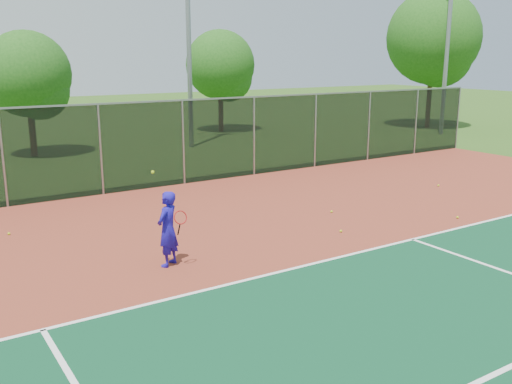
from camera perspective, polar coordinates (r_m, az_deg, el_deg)
ground at (r=11.74m, az=19.71°, el=-10.15°), size 120.00×120.00×0.00m
court_apron at (r=12.93m, az=12.68°, el=-7.40°), size 30.00×20.00×0.02m
fence_back at (r=20.57m, az=-7.29°, el=5.05°), size 30.00×0.06×3.03m
tennis_player at (r=12.61m, az=-8.82°, el=-3.66°), size 0.73×0.75×2.15m
practice_ball_1 at (r=17.24m, az=19.50°, el=-2.40°), size 0.07×0.07×0.07m
practice_ball_2 at (r=21.22m, az=17.78°, el=0.63°), size 0.07×0.07×0.07m
practice_ball_3 at (r=16.99m, az=7.56°, el=-1.95°), size 0.07×0.07×0.07m
practice_ball_4 at (r=15.17m, az=8.48°, el=-3.89°), size 0.07×0.07×0.07m
practice_ball_5 at (r=16.12m, az=-23.48°, el=-3.84°), size 0.07×0.07×0.07m
floodlight_n at (r=29.06m, az=-6.84°, el=17.97°), size 0.90×0.40×12.15m
floodlight_ne at (r=35.33m, az=18.82°, el=16.56°), size 0.90×0.40×12.15m
tree_back_left at (r=27.98m, az=-21.65°, el=10.54°), size 3.86×3.86×5.67m
tree_back_mid at (r=34.98m, az=-3.40°, el=12.27°), size 4.13×4.13×6.07m
tree_back_right at (r=38.53m, az=17.46°, el=14.13°), size 5.82×5.82×8.54m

